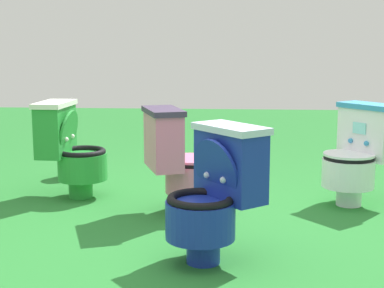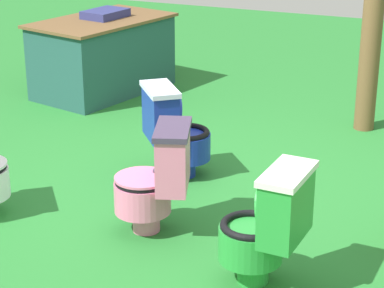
% 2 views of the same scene
% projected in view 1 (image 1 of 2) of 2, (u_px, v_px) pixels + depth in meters
% --- Properties ---
extents(ground, '(14.00, 14.00, 0.00)m').
position_uv_depth(ground, '(177.00, 244.00, 3.38)').
color(ground, '#26752D').
extents(toilet_blue, '(0.62, 0.64, 0.73)m').
position_uv_depth(toilet_blue, '(215.00, 193.00, 3.09)').
color(toilet_blue, '#192D9E').
rests_on(toilet_blue, ground).
extents(toilet_pink, '(0.54, 0.60, 0.73)m').
position_uv_depth(toilet_pink, '(179.00, 160.00, 3.96)').
color(toilet_pink, pink).
rests_on(toilet_pink, ground).
extents(toilet_green, '(0.44, 0.51, 0.73)m').
position_uv_depth(toilet_green, '(70.00, 149.00, 4.36)').
color(toilet_green, green).
rests_on(toilet_green, ground).
extents(toilet_white, '(0.62, 0.64, 0.73)m').
position_uv_depth(toilet_white, '(357.00, 154.00, 4.18)').
color(toilet_white, white).
rests_on(toilet_white, ground).
extents(lemon_bucket, '(0.22, 0.22, 0.28)m').
position_uv_depth(lemon_bucket, '(71.00, 164.00, 5.05)').
color(lemon_bucket, '#B7B7BF').
rests_on(lemon_bucket, ground).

